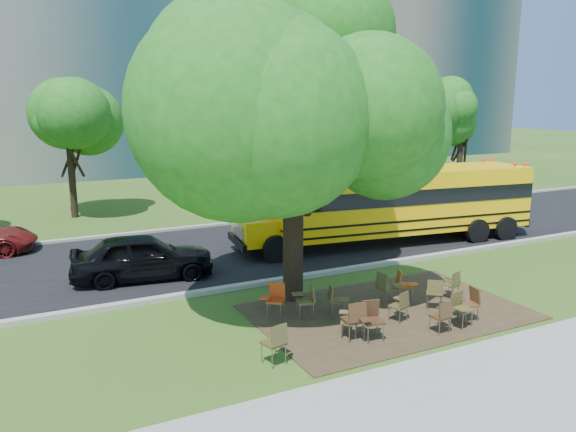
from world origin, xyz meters
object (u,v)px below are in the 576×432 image
chair_6 (470,300)px  black_car (143,257)px  chair_12 (404,283)px  chair_3 (371,316)px  chair_13 (453,282)px  chair_9 (275,297)px  chair_5 (460,306)px  chair_7 (436,291)px  chair_14 (386,285)px  school_bus (398,200)px  chair_10 (335,298)px  chair_1 (356,316)px  chair_0 (276,339)px  chair_4 (443,313)px  main_tree (293,96)px  chair_11 (401,303)px  chair_2 (352,317)px  chair_8 (307,297)px

chair_6 → black_car: 9.64m
chair_12 → black_car: black_car is taller
chair_3 → chair_13: chair_3 is taller
chair_3 → chair_9: (-1.38, 2.28, -0.03)m
chair_5 → chair_7: size_ratio=1.03×
chair_14 → chair_12: bearing=90.7°
school_bus → chair_7: 7.36m
chair_10 → chair_12: size_ratio=0.92×
chair_1 → chair_6: 3.22m
chair_0 → chair_4: chair_0 is taller
chair_1 → chair_5: bearing=-3.3°
main_tree → chair_0: size_ratio=9.95×
main_tree → chair_11: main_tree is taller
chair_7 → chair_9: bearing=-160.3°
chair_0 → black_car: (-1.24, 6.98, 0.16)m
chair_11 → chair_14: 1.16m
chair_6 → chair_7: (-0.27, 0.94, -0.01)m
chair_2 → chair_7: (2.93, 0.47, 0.03)m
chair_3 → chair_10: (0.02, 1.62, -0.08)m
chair_1 → black_car: bearing=123.4°
chair_1 → chair_3: (0.33, -0.13, -0.01)m
chair_0 → chair_1: 2.16m
chair_13 → chair_12: bearing=140.3°
main_tree → chair_4: main_tree is taller
chair_4 → chair_8: bearing=134.1°
chair_10 → chair_9: bearing=-97.0°
chair_6 → chair_14: size_ratio=0.96×
chair_2 → chair_10: bearing=24.0°
chair_5 → chair_10: size_ratio=1.11×
school_bus → chair_2: bearing=-126.3°
school_bus → chair_7: size_ratio=13.65×
chair_13 → chair_4: bearing=-157.0°
school_bus → chair_2: size_ratio=14.43×
school_bus → chair_5: size_ratio=13.25×
chair_12 → chair_13: (1.32, -0.50, -0.04)m
black_car → main_tree: bearing=-129.5°
chair_0 → chair_5: size_ratio=1.03×
chair_0 → chair_2: size_ratio=1.12×
chair_0 → chair_3: size_ratio=0.98×
chair_13 → black_car: size_ratio=0.19×
chair_0 → school_bus: bearing=27.5°
main_tree → chair_1: (0.05, -3.08, -4.98)m
chair_13 → black_car: black_car is taller
chair_10 → chair_13: bearing=102.1°
chair_3 → chair_10: bearing=-77.6°
chair_2 → black_car: black_car is taller
chair_0 → chair_7: 5.18m
school_bus → chair_8: 8.73m
chair_12 → chair_13: size_ratio=1.07×
chair_2 → chair_9: (-1.06, 1.96, 0.04)m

